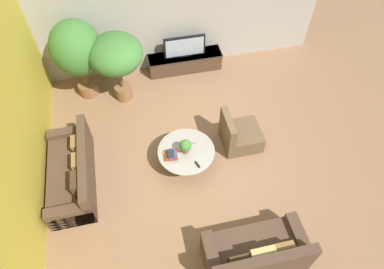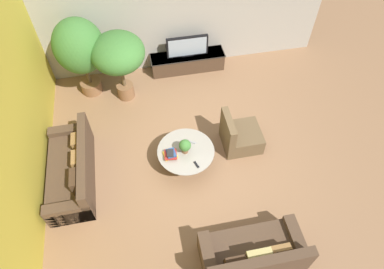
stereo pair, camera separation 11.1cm
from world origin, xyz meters
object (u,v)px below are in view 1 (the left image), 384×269
object	(u,v)px
media_console	(185,62)
armchair_wicker	(239,135)
coffee_table	(186,154)
potted_plant_tabletop	(185,146)
potted_palm_tall	(77,50)
television	(185,47)
potted_palm_corner	(116,56)
couch_by_wall	(73,173)
couch_near_entry	(256,253)

from	to	relation	value
media_console	armchair_wicker	bearing A→B (deg)	-76.66
coffee_table	armchair_wicker	distance (m)	1.25
media_console	coffee_table	xyz separation A→B (m)	(-0.59, -2.93, 0.07)
armchair_wicker	potted_plant_tabletop	distance (m)	1.32
armchair_wicker	potted_palm_tall	xyz separation A→B (m)	(-3.12, 2.31, 1.03)
television	potted_palm_tall	world-z (taller)	potted_palm_tall
coffee_table	potted_plant_tabletop	bearing A→B (deg)	-132.00
potted_palm_tall	potted_plant_tabletop	world-z (taller)	potted_palm_tall
media_console	potted_palm_corner	xyz separation A→B (m)	(-1.66, -0.69, 1.03)
couch_by_wall	couch_near_entry	size ratio (longest dim) A/B	1.17
coffee_table	television	bearing A→B (deg)	78.66
couch_by_wall	potted_palm_tall	distance (m)	2.74
potted_palm_corner	television	bearing A→B (deg)	22.62
couch_by_wall	armchair_wicker	bearing A→B (deg)	93.36
coffee_table	potted_plant_tabletop	xyz separation A→B (m)	(-0.02, -0.02, 0.32)
media_console	television	size ratio (longest dim) A/B	1.83
couch_by_wall	potted_palm_corner	xyz separation A→B (m)	(1.19, 2.17, 0.98)
media_console	potted_palm_tall	world-z (taller)	potted_palm_tall
coffee_table	potted_palm_tall	world-z (taller)	potted_palm_tall
couch_by_wall	media_console	bearing A→B (deg)	135.08
media_console	armchair_wicker	size ratio (longest dim) A/B	2.22
coffee_table	armchair_wicker	size ratio (longest dim) A/B	1.35
couch_by_wall	potted_palm_corner	bearing A→B (deg)	151.22
television	potted_palm_tall	bearing A→B (deg)	-172.04
couch_near_entry	potted_plant_tabletop	bearing A→B (deg)	-71.35
couch_by_wall	armchair_wicker	world-z (taller)	armchair_wicker
media_console	television	xyz separation A→B (m)	(0.00, -0.00, 0.48)
television	couch_by_wall	bearing A→B (deg)	-134.93
couch_near_entry	potted_plant_tabletop	world-z (taller)	couch_near_entry
couch_near_entry	armchair_wicker	size ratio (longest dim) A/B	2.00
couch_by_wall	potted_plant_tabletop	xyz separation A→B (m)	(2.25, -0.08, 0.34)
coffee_table	media_console	bearing A→B (deg)	78.66
media_console	television	bearing A→B (deg)	-90.00
coffee_table	couch_near_entry	bearing A→B (deg)	-71.90
media_console	potted_palm_tall	bearing A→B (deg)	-172.00
potted_palm_tall	armchair_wicker	bearing A→B (deg)	-36.54
armchair_wicker	potted_palm_corner	bearing A→B (deg)	49.44
couch_by_wall	potted_palm_corner	size ratio (longest dim) A/B	1.16
television	couch_by_wall	xyz separation A→B (m)	(-2.85, -2.86, -0.43)
coffee_table	couch_by_wall	size ratio (longest dim) A/B	0.57
television	potted_palm_corner	xyz separation A→B (m)	(-1.66, -0.69, 0.55)
potted_palm_corner	potted_plant_tabletop	size ratio (longest dim) A/B	5.27
potted_palm_corner	potted_plant_tabletop	world-z (taller)	potted_palm_corner
coffee_table	potted_palm_tall	distance (m)	3.35
couch_near_entry	potted_plant_tabletop	xyz separation A→B (m)	(-0.75, 2.21, 0.34)
potted_palm_corner	potted_plant_tabletop	distance (m)	2.57
coffee_table	couch_near_entry	xyz separation A→B (m)	(0.73, -2.23, -0.02)
potted_palm_tall	couch_by_wall	bearing A→B (deg)	-98.35
media_console	couch_near_entry	world-z (taller)	couch_near_entry
media_console	couch_by_wall	bearing A→B (deg)	-134.92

